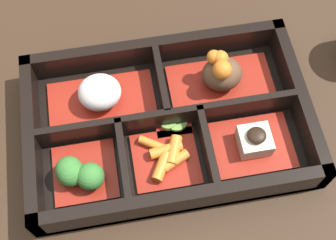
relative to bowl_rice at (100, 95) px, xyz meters
The scene contains 9 objects.
ground_plane 0.09m from the bowl_rice, 31.54° to the right, with size 3.00×3.00×0.00m, color #382619.
bento_base 0.09m from the bowl_rice, 31.54° to the right, with size 0.34×0.22×0.01m.
bento_rim 0.09m from the bowl_rice, 32.62° to the right, with size 0.34×0.22×0.05m.
bowl_rice is the anchor object (origin of this frame).
bowl_stew 0.15m from the bowl_rice, ahead, with size 0.13×0.07×0.06m.
bowl_greens 0.10m from the bowl_rice, 109.89° to the right, with size 0.07×0.07×0.04m.
bowl_carrots 0.11m from the bowl_rice, 53.36° to the right, with size 0.08×0.07×0.02m.
bowl_tofu 0.20m from the bowl_rice, 28.12° to the right, with size 0.10×0.07×0.04m.
bowl_pickles 0.10m from the bowl_rice, 28.89° to the right, with size 0.04×0.04×0.01m.
Camera 1 is at (-0.04, -0.25, 0.53)m, focal length 50.00 mm.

